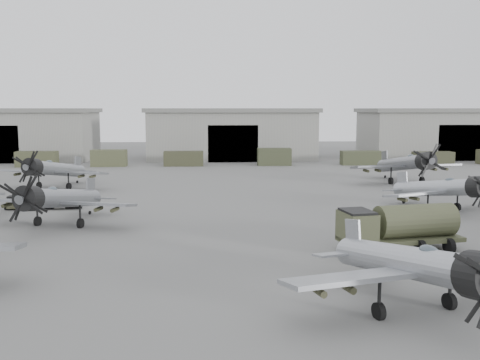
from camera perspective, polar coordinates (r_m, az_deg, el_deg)
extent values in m
plane|color=slate|center=(32.57, 3.44, -7.72)|extent=(220.00, 220.00, 0.00)
cube|color=gray|center=(99.43, -23.45, 4.32)|extent=(28.00, 14.00, 8.00)
cube|color=slate|center=(99.32, -23.58, 6.82)|extent=(29.00, 14.80, 0.70)
cube|color=gray|center=(93.39, -0.93, 4.77)|extent=(28.00, 14.00, 8.00)
cube|color=slate|center=(93.27, -0.93, 7.44)|extent=(29.00, 14.80, 0.70)
cube|color=black|center=(86.66, -0.75, 3.89)|extent=(8.12, 0.40, 6.00)
cube|color=gray|center=(102.20, 20.95, 4.52)|extent=(28.00, 14.00, 8.00)
cube|color=slate|center=(102.10, 21.07, 6.95)|extent=(29.00, 14.80, 0.70)
cube|color=black|center=(96.09, 22.57, 3.67)|extent=(8.12, 0.40, 6.00)
cube|color=#40422B|center=(85.57, -20.85, 2.11)|extent=(5.94, 2.20, 2.31)
cube|color=#474A30|center=(82.95, -13.79, 2.29)|extent=(5.23, 2.20, 2.50)
cube|color=#373925|center=(81.65, -6.03, 2.29)|extent=(5.94, 2.20, 2.23)
cube|color=#393E28|center=(82.11, 3.67, 2.49)|extent=(5.09, 2.20, 2.63)
cube|color=#3C402A|center=(84.81, 12.78, 2.32)|extent=(6.16, 2.20, 2.17)
cube|color=#363825|center=(88.63, 19.88, 2.22)|extent=(6.13, 2.20, 1.98)
cylinder|color=#A0A3A9|center=(24.36, 17.27, -8.34)|extent=(3.99, 9.89, 2.91)
cube|color=#A0A3A9|center=(24.00, 18.04, -9.20)|extent=(11.77, 5.10, 0.52)
cube|color=#A0A3A9|center=(27.86, 11.98, -5.85)|extent=(0.52, 1.52, 1.86)
ellipsoid|color=#3F4C54|center=(23.01, 19.54, -7.20)|extent=(0.84, 1.23, 0.52)
cylinder|color=black|center=(23.35, 14.58, -13.40)|extent=(0.45, 0.79, 0.75)
cylinder|color=black|center=(25.38, 21.43, -11.97)|extent=(0.45, 0.79, 0.75)
cylinder|color=black|center=(28.17, 12.15, -10.05)|extent=(0.19, 0.32, 0.30)
cylinder|color=gray|center=(41.88, -18.35, -1.84)|extent=(3.84, 9.69, 2.85)
cylinder|color=black|center=(38.19, -21.62, -1.84)|extent=(2.05, 1.84, 1.90)
cube|color=gray|center=(41.45, -18.71, -2.28)|extent=(11.53, 4.91, 0.51)
cube|color=gray|center=(45.56, -15.65, -0.82)|extent=(0.50, 1.49, 1.82)
ellipsoid|color=#3F4C54|center=(40.52, -19.43, -1.02)|extent=(0.81, 1.20, 0.51)
cylinder|color=black|center=(42.47, -20.77, -4.15)|extent=(0.44, 0.77, 0.73)
cylinder|color=black|center=(40.72, -16.65, -4.46)|extent=(0.44, 0.77, 0.73)
cylinder|color=black|center=(45.65, -15.72, -3.37)|extent=(0.18, 0.31, 0.29)
cylinder|color=#9EA1A7|center=(48.14, 20.27, -0.82)|extent=(4.81, 9.17, 2.76)
cylinder|color=black|center=(45.30, 24.07, -0.67)|extent=(2.09, 1.93, 1.84)
cube|color=#9EA1A7|center=(47.81, 20.71, -1.17)|extent=(10.96, 6.03, 0.50)
cube|color=#9EA1A7|center=(51.07, 16.94, -0.06)|extent=(0.66, 1.40, 1.77)
ellipsoid|color=#3F4C54|center=(47.08, 21.55, -0.08)|extent=(0.90, 1.18, 0.50)
cylinder|color=black|center=(46.73, 19.36, -3.06)|extent=(0.50, 0.75, 0.71)
cylinder|color=black|center=(49.14, 22.14, -2.68)|extent=(0.50, 0.75, 0.71)
cylinder|color=black|center=(51.16, 17.05, -2.27)|extent=(0.21, 0.30, 0.28)
cylinder|color=gray|center=(61.60, -18.95, 1.11)|extent=(4.12, 10.00, 2.95)
cylinder|color=black|center=(57.83, -21.28, 1.30)|extent=(2.13, 1.93, 1.96)
cube|color=gray|center=(61.14, -19.22, 0.82)|extent=(11.91, 5.26, 0.53)
cube|color=gray|center=(65.37, -16.92, 1.67)|extent=(0.54, 1.54, 1.88)
ellipsoid|color=#3F4C54|center=(60.24, -19.73, 1.75)|extent=(0.86, 1.24, 0.53)
cylinder|color=black|center=(62.14, -20.65, -0.54)|extent=(0.46, 0.80, 0.75)
cylinder|color=black|center=(60.24, -17.80, -0.66)|extent=(0.46, 0.80, 0.75)
cylinder|color=black|center=(65.36, -16.97, -0.17)|extent=(0.19, 0.32, 0.30)
cylinder|color=gray|center=(65.27, 17.05, 1.70)|extent=(3.06, 11.05, 3.22)
cylinder|color=black|center=(60.99, 19.23, 1.95)|extent=(2.17, 1.89, 2.15)
cube|color=gray|center=(64.75, 17.30, 1.41)|extent=(13.09, 4.05, 0.58)
cube|color=gray|center=(69.54, 15.18, 2.25)|extent=(0.36, 1.72, 2.06)
ellipsoid|color=#3F4C54|center=(63.74, 17.78, 2.38)|extent=(0.79, 1.31, 0.58)
cylinder|color=black|center=(63.85, 15.78, -0.10)|extent=(0.40, 0.86, 0.83)
cylinder|color=black|center=(65.72, 18.83, -0.01)|extent=(0.40, 0.86, 0.83)
cylinder|color=black|center=(69.51, 15.22, 0.35)|extent=(0.17, 0.34, 0.33)
cube|color=#42462D|center=(33.96, 16.72, -6.01)|extent=(7.74, 3.71, 0.27)
cube|color=#42462D|center=(32.45, 12.37, -4.96)|extent=(2.10, 2.70, 1.80)
cylinder|color=#42462D|center=(34.22, 18.17, -4.15)|extent=(5.16, 2.85, 2.02)
cube|color=black|center=(32.26, 12.42, -3.30)|extent=(1.94, 2.37, 0.16)
cylinder|color=black|center=(31.71, 13.45, -7.45)|extent=(0.48, 1.00, 0.96)
cylinder|color=black|center=(36.35, 19.23, -5.74)|extent=(0.48, 1.00, 0.96)
cube|color=#4A4A31|center=(49.82, -22.61, -2.34)|extent=(1.68, 1.04, 0.74)
cube|color=black|center=(49.93, -23.24, -1.82)|extent=(0.47, 0.84, 0.46)
cylinder|color=black|center=(49.87, -22.59, -2.65)|extent=(1.12, 0.53, 0.52)
cylinder|color=black|center=(49.47, -21.28, -2.45)|extent=(1.11, 0.09, 0.07)
cube|color=#4A4A31|center=(48.83, -18.70, -2.46)|extent=(3.53, 1.35, 0.17)
cylinder|color=black|center=(48.87, -18.68, -2.72)|extent=(1.39, 0.43, 0.41)
cylinder|color=#4A4A31|center=(48.80, -18.70, -2.24)|extent=(1.30, 0.32, 0.30)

